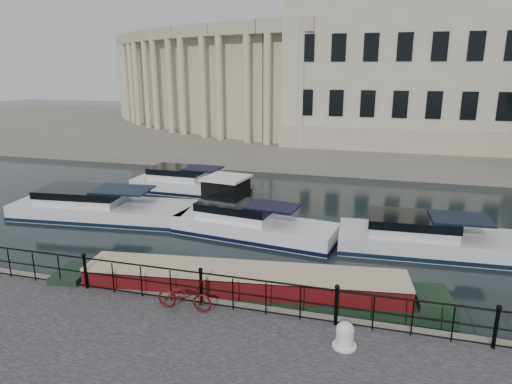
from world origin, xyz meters
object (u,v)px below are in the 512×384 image
bicycle (185,296)px  narrowboat (243,293)px  mooring_bollard (345,335)px  harbour_hut (226,199)px

bicycle → narrowboat: (1.24, 1.80, -0.63)m
mooring_bollard → narrowboat: (-3.47, 2.40, -0.52)m
bicycle → harbour_hut: (-2.29, 10.19, -0.04)m
mooring_bollard → harbour_hut: harbour_hut is taller
mooring_bollard → bicycle: bearing=172.7°
mooring_bollard → harbour_hut: (-7.00, 10.79, 0.07)m
bicycle → narrowboat: size_ratio=0.13×
bicycle → harbour_hut: size_ratio=0.53×
narrowboat → harbour_hut: 9.12m
bicycle → mooring_bollard: bearing=-98.8°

